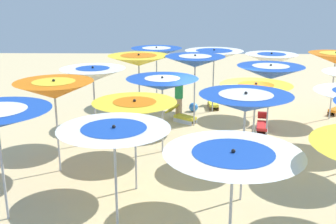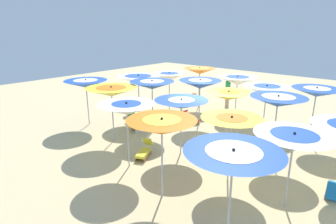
% 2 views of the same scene
% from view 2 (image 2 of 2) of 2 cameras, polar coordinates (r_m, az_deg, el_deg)
% --- Properties ---
extents(ground, '(40.63, 40.63, 0.04)m').
position_cam_2_polar(ground, '(12.25, 8.01, -6.32)').
color(ground, beige).
extents(beach_umbrella_1, '(1.96, 1.96, 2.46)m').
position_cam_2_polar(beach_umbrella_1, '(12.98, 28.04, 3.56)').
color(beach_umbrella_1, '#B2B2B7').
rests_on(beach_umbrella_1, ground).
extents(beach_umbrella_2, '(2.16, 2.16, 2.19)m').
position_cam_2_polar(beach_umbrella_2, '(14.08, 19.48, 4.23)').
color(beach_umbrella_2, '#B2B2B7').
rests_on(beach_umbrella_2, ground).
extents(beach_umbrella_3, '(2.13, 2.13, 2.29)m').
position_cam_2_polar(beach_umbrella_3, '(15.64, 13.98, 6.25)').
color(beach_umbrella_3, '#B2B2B7').
rests_on(beach_umbrella_3, ground).
extents(beach_umbrella_4, '(1.91, 1.91, 2.48)m').
position_cam_2_polar(beach_umbrella_4, '(17.18, 6.48, 8.34)').
color(beach_umbrella_4, '#B2B2B7').
rests_on(beach_umbrella_4, ground).
extents(beach_umbrella_6, '(1.98, 1.98, 2.50)m').
position_cam_2_polar(beach_umbrella_6, '(10.65, 21.51, 2.03)').
color(beach_umbrella_6, '#B2B2B7').
rests_on(beach_umbrella_6, ground).
extents(beach_umbrella_7, '(1.93, 1.93, 2.21)m').
position_cam_2_polar(beach_umbrella_7, '(12.22, 12.24, 3.24)').
color(beach_umbrella_7, '#B2B2B7').
rests_on(beach_umbrella_7, ground).
extents(beach_umbrella_8, '(2.09, 2.09, 2.35)m').
position_cam_2_polar(beach_umbrella_8, '(13.93, 6.56, 5.68)').
color(beach_umbrella_8, '#B2B2B7').
rests_on(beach_umbrella_8, ground).
extents(beach_umbrella_9, '(1.92, 1.92, 2.36)m').
position_cam_2_polar(beach_umbrella_9, '(15.89, 0.26, 7.23)').
color(beach_umbrella_9, '#B2B2B7').
rests_on(beach_umbrella_9, ground).
extents(beach_umbrella_10, '(2.07, 2.07, 2.21)m').
position_cam_2_polar(beach_umbrella_10, '(7.97, 24.28, -5.21)').
color(beach_umbrella_10, '#B2B2B7').
rests_on(beach_umbrella_10, ground).
extents(beach_umbrella_11, '(1.92, 1.92, 2.20)m').
position_cam_2_polar(beach_umbrella_11, '(8.80, 12.84, -2.13)').
color(beach_umbrella_11, '#B2B2B7').
rests_on(beach_umbrella_11, ground).
extents(beach_umbrella_12, '(2.03, 2.03, 2.25)m').
position_cam_2_polar(beach_umbrella_12, '(10.49, 2.72, 1.64)').
color(beach_umbrella_12, '#B2B2B7').
rests_on(beach_umbrella_12, ground).
extents(beach_umbrella_13, '(2.03, 2.03, 2.49)m').
position_cam_2_polar(beach_umbrella_13, '(12.81, -3.27, 5.52)').
color(beach_umbrella_13, '#B2B2B7').
rests_on(beach_umbrella_13, ground).
extents(beach_umbrella_14, '(2.21, 2.21, 2.44)m').
position_cam_2_polar(beach_umbrella_14, '(14.61, -6.08, 6.66)').
color(beach_umbrella_14, '#B2B2B7').
rests_on(beach_umbrella_14, ground).
extents(beach_umbrella_15, '(2.11, 2.11, 2.40)m').
position_cam_2_polar(beach_umbrella_15, '(6.05, 13.13, -9.24)').
color(beach_umbrella_15, '#B2B2B7').
rests_on(beach_umbrella_15, ground).
extents(beach_umbrella_16, '(1.96, 1.96, 2.44)m').
position_cam_2_polar(beach_umbrella_16, '(7.66, -1.28, -3.01)').
color(beach_umbrella_16, '#B2B2B7').
rests_on(beach_umbrella_16, ground).
extents(beach_umbrella_17, '(1.94, 1.94, 2.40)m').
position_cam_2_polar(beach_umbrella_17, '(9.49, -8.44, 0.62)').
color(beach_umbrella_17, '#B2B2B7').
rests_on(beach_umbrella_17, ground).
extents(beach_umbrella_18, '(2.15, 2.15, 2.44)m').
position_cam_2_polar(beach_umbrella_18, '(11.93, -11.49, 4.11)').
color(beach_umbrella_18, '#B2B2B7').
rests_on(beach_umbrella_18, ground).
extents(beach_umbrella_19, '(2.09, 2.09, 2.35)m').
position_cam_2_polar(beach_umbrella_19, '(14.37, -16.42, 5.55)').
color(beach_umbrella_19, '#B2B2B7').
rests_on(beach_umbrella_19, ground).
extents(lounger_0, '(1.03, 1.17, 0.59)m').
position_cam_2_polar(lounger_0, '(13.39, -5.57, -3.12)').
color(lounger_0, silver).
rests_on(lounger_0, ground).
extents(lounger_1, '(1.10, 0.41, 0.62)m').
position_cam_2_polar(lounger_1, '(15.54, -7.11, -0.32)').
color(lounger_1, olive).
rests_on(lounger_1, ground).
extents(lounger_2, '(0.84, 1.20, 0.62)m').
position_cam_2_polar(lounger_2, '(10.87, -4.89, -8.03)').
color(lounger_2, olive).
rests_on(lounger_2, ground).
extents(lounger_3, '(0.50, 1.22, 0.61)m').
position_cam_2_polar(lounger_3, '(9.78, 30.68, -13.54)').
color(lounger_3, olive).
rests_on(lounger_3, ground).
extents(lounger_4, '(1.28, 0.61, 0.55)m').
position_cam_2_polar(lounger_4, '(14.69, 4.53, -1.31)').
color(lounger_4, silver).
rests_on(lounger_4, ground).
extents(lounger_5, '(1.06, 1.10, 0.55)m').
position_cam_2_polar(lounger_5, '(18.45, 5.52, 2.46)').
color(lounger_5, olive).
rests_on(lounger_5, ground).
extents(beachgoer_0, '(0.30, 0.30, 1.63)m').
position_cam_2_polar(beachgoer_0, '(13.43, -7.42, -0.24)').
color(beachgoer_0, '#D8A87F').
rests_on(beachgoer_0, ground).
extents(beachgoer_1, '(0.30, 0.30, 1.84)m').
position_cam_2_polar(beachgoer_1, '(17.88, 12.08, 4.26)').
color(beachgoer_1, '#D8A87F').
rests_on(beachgoer_1, ground).
extents(beach_ball, '(0.35, 0.35, 0.35)m').
position_cam_2_polar(beach_ball, '(14.64, -7.94, -1.58)').
color(beach_ball, '#337FE5').
rests_on(beach_ball, ground).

